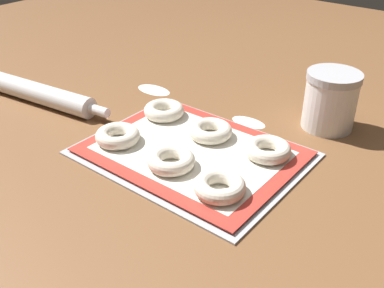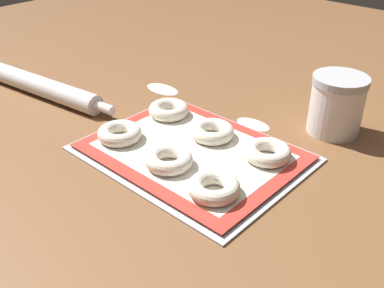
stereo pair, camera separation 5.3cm
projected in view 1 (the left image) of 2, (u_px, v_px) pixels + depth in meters
ground_plane at (180, 155)px, 0.90m from camera, size 2.80×2.80×0.00m
baking_tray at (192, 153)px, 0.90m from camera, size 0.43×0.33×0.01m
baking_mat at (192, 151)px, 0.90m from camera, size 0.40×0.30×0.00m
bagel_front_left at (118, 136)px, 0.92m from camera, size 0.09×0.09×0.03m
bagel_front_center at (171, 160)px, 0.84m from camera, size 0.09×0.09×0.03m
bagel_front_right at (220, 186)px, 0.77m from camera, size 0.09×0.09×0.03m
bagel_back_left at (164, 110)px, 1.02m from camera, size 0.09×0.09×0.03m
bagel_back_center at (210, 131)px, 0.94m from camera, size 0.09×0.09×0.03m
bagel_back_right at (268, 150)px, 0.87m from camera, size 0.09×0.09×0.03m
flour_canister at (330, 100)px, 0.97m from camera, size 0.12×0.12×0.13m
rolling_pin at (33, 91)px, 1.11m from camera, size 0.47×0.10×0.05m
flour_patch_near at (249, 122)px, 1.02m from camera, size 0.08×0.05×0.00m
flour_patch_far at (154, 90)px, 1.18m from camera, size 0.10×0.05×0.00m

